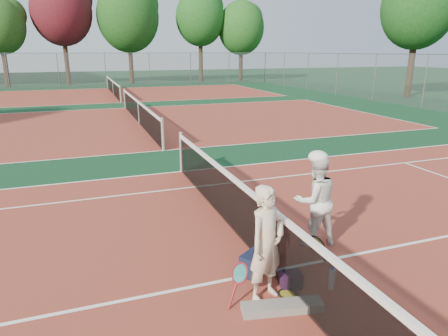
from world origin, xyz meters
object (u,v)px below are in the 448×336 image
(racket_red, at_px, (240,284))
(water_bottle, at_px, (332,279))
(racket_spare, at_px, (288,295))
(player_b, at_px, (315,200))
(sports_bag_purple, at_px, (291,280))
(racket_black_held, at_px, (317,251))
(player_a, at_px, (267,244))
(sports_bag_navy, at_px, (254,264))
(net_main, at_px, (272,241))

(racket_red, xyz_separation_m, water_bottle, (1.31, -0.15, -0.12))
(racket_spare, xyz_separation_m, water_bottle, (0.65, -0.04, 0.13))
(player_b, relative_size, sports_bag_purple, 5.49)
(racket_black_held, bearing_deg, player_a, 0.11)
(player_b, xyz_separation_m, racket_black_held, (-0.36, -0.69, -0.52))
(racket_spare, xyz_separation_m, sports_bag_purple, (0.14, 0.18, 0.10))
(sports_bag_navy, bearing_deg, racket_black_held, -8.27)
(racket_red, relative_size, racket_spare, 0.90)
(sports_bag_purple, bearing_deg, racket_spare, -127.52)
(player_a, bearing_deg, racket_black_held, -1.07)
(player_a, xyz_separation_m, water_bottle, (0.94, -0.14, -0.64))
(net_main, xyz_separation_m, player_b, (1.08, 0.58, 0.28))
(racket_spare, height_order, sports_bag_navy, sports_bag_navy)
(net_main, xyz_separation_m, water_bottle, (0.59, -0.69, -0.36))
(racket_red, xyz_separation_m, racket_spare, (0.66, -0.12, -0.25))
(racket_black_held, relative_size, racket_spare, 0.89)
(net_main, xyz_separation_m, racket_black_held, (0.72, -0.11, -0.24))
(racket_black_held, xyz_separation_m, sports_bag_purple, (-0.64, -0.36, -0.15))
(sports_bag_purple, bearing_deg, player_b, 46.34)
(player_a, height_order, sports_bag_navy, player_a)
(net_main, height_order, sports_bag_navy, net_main)
(racket_spare, bearing_deg, racket_red, 60.23)
(player_a, distance_m, water_bottle, 1.15)
(player_b, distance_m, racket_red, 2.18)
(player_a, height_order, racket_spare, player_a)
(player_a, relative_size, player_b, 1.00)
(racket_spare, bearing_deg, player_b, -62.56)
(racket_spare, relative_size, water_bottle, 2.00)
(sports_bag_navy, xyz_separation_m, water_bottle, (0.84, -0.72, -0.01))
(racket_red, bearing_deg, racket_black_held, -13.07)
(net_main, relative_size, sports_bag_purple, 38.25)
(racket_spare, height_order, sports_bag_purple, sports_bag_purple)
(net_main, bearing_deg, racket_red, -143.36)
(sports_bag_navy, bearing_deg, net_main, -8.02)
(player_a, xyz_separation_m, racket_red, (-0.37, 0.02, -0.52))
(sports_bag_purple, height_order, water_bottle, water_bottle)
(net_main, distance_m, sports_bag_purple, 0.61)
(racket_black_held, relative_size, sports_bag_navy, 1.29)
(water_bottle, bearing_deg, net_main, 130.85)
(player_b, distance_m, sports_bag_purple, 1.60)
(racket_red, bearing_deg, net_main, 7.01)
(sports_bag_purple, bearing_deg, racket_red, -175.13)
(racket_spare, bearing_deg, sports_bag_navy, -4.08)
(player_b, relative_size, sports_bag_navy, 3.82)
(net_main, xyz_separation_m, sports_bag_purple, (0.08, -0.46, -0.39))
(sports_bag_purple, distance_m, water_bottle, 0.56)
(net_main, xyz_separation_m, racket_spare, (-0.06, -0.65, -0.49))
(player_b, relative_size, racket_spare, 2.63)
(racket_black_held, relative_size, water_bottle, 1.77)
(racket_red, xyz_separation_m, sports_bag_purple, (0.80, 0.07, -0.15))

